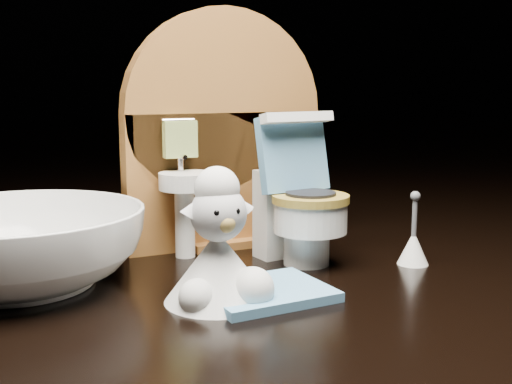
# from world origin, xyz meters

# --- Properties ---
(backdrop_panel) EXTENTS (0.13, 0.05, 0.15)m
(backdrop_panel) POSITION_xyz_m (-0.00, 0.06, 0.07)
(backdrop_panel) COLOR brown
(backdrop_panel) RESTS_ON ground
(toy_toilet) EXTENTS (0.05, 0.06, 0.09)m
(toy_toilet) POSITION_xyz_m (0.02, 0.01, 0.03)
(toy_toilet) COLOR white
(toy_toilet) RESTS_ON ground
(bath_mat) EXTENTS (0.06, 0.05, 0.00)m
(bath_mat) POSITION_xyz_m (-0.02, -0.04, 0.00)
(bath_mat) COLOR #568FB8
(bath_mat) RESTS_ON ground
(toilet_brush) EXTENTS (0.02, 0.02, 0.04)m
(toilet_brush) POSITION_xyz_m (0.08, -0.03, 0.01)
(toilet_brush) COLOR white
(toilet_brush) RESTS_ON ground
(plush_lamb) EXTENTS (0.05, 0.05, 0.07)m
(plush_lamb) POSITION_xyz_m (-0.05, -0.04, 0.02)
(plush_lamb) COLOR silver
(plush_lamb) RESTS_ON ground
(ceramic_bowl) EXTENTS (0.13, 0.13, 0.04)m
(ceramic_bowl) POSITION_xyz_m (-0.13, 0.03, 0.02)
(ceramic_bowl) COLOR white
(ceramic_bowl) RESTS_ON ground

